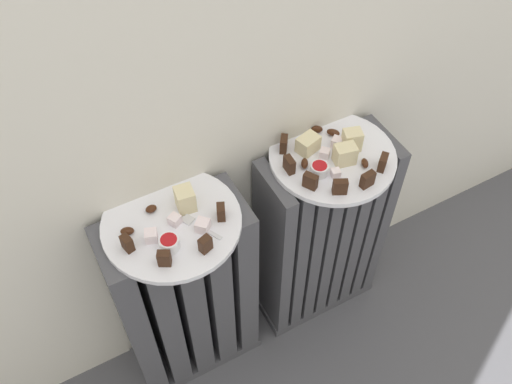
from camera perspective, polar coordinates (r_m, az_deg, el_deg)
name	(u,v)px	position (r m, az deg, el deg)	size (l,w,h in m)	color
radiator_left	(186,298)	(1.39, -7.10, -10.67)	(0.33, 0.15, 0.59)	#47474C
radiator_right	(320,236)	(1.49, 6.54, -4.52)	(0.33, 0.15, 0.59)	#47474C
plate_left	(172,223)	(1.13, -8.58, -3.10)	(0.28, 0.28, 0.01)	white
plate_right	(332,156)	(1.25, 7.78, 3.63)	(0.28, 0.28, 0.01)	white
dark_cake_slice_left_0	(127,243)	(1.09, -12.97, -5.11)	(0.02, 0.02, 0.04)	#382114
dark_cake_slice_left_1	(164,258)	(1.06, -9.32, -6.68)	(0.02, 0.02, 0.04)	#382114
dark_cake_slice_left_2	(205,244)	(1.07, -5.17, -5.31)	(0.02, 0.02, 0.04)	#382114
dark_cake_slice_left_3	(221,212)	(1.11, -3.58, -2.05)	(0.02, 0.02, 0.04)	#382114
marble_cake_slice_left_0	(185,199)	(1.13, -7.22, -0.72)	(0.04, 0.04, 0.05)	beige
turkish_delight_left_0	(203,226)	(1.10, -5.44, -3.42)	(0.03, 0.03, 0.03)	white
turkish_delight_left_1	(175,220)	(1.11, -8.27, -2.83)	(0.02, 0.02, 0.02)	white
turkish_delight_left_2	(151,236)	(1.10, -10.63, -4.40)	(0.02, 0.02, 0.02)	white
medjool_date_left_0	(127,231)	(1.12, -12.97, -3.90)	(0.03, 0.02, 0.01)	#3D1E0F
medjool_date_left_1	(151,209)	(1.14, -10.62, -1.70)	(0.02, 0.02, 0.01)	#3D1E0F
jam_bowl_left	(169,243)	(1.08, -8.81, -5.14)	(0.04, 0.04, 0.03)	white
dark_cake_slice_right_0	(284,144)	(1.23, 2.83, 4.90)	(0.03, 0.02, 0.04)	#382114
dark_cake_slice_right_1	(289,165)	(1.19, 3.41, 2.79)	(0.03, 0.02, 0.04)	#382114
dark_cake_slice_right_2	(310,181)	(1.16, 5.55, 1.11)	(0.03, 0.02, 0.04)	#382114
dark_cake_slice_right_3	(340,187)	(1.16, 8.55, 0.52)	(0.03, 0.02, 0.04)	#382114
dark_cake_slice_right_4	(368,180)	(1.18, 11.28, 1.24)	(0.03, 0.02, 0.04)	#382114
dark_cake_slice_right_5	(383,162)	(1.22, 12.78, 2.96)	(0.03, 0.02, 0.04)	#382114
marble_cake_slice_right_0	(352,140)	(1.25, 9.74, 5.23)	(0.04, 0.03, 0.05)	beige
marble_cake_slice_right_1	(345,154)	(1.22, 9.04, 3.81)	(0.05, 0.03, 0.05)	beige
marble_cake_slice_right_2	(308,144)	(1.23, 5.31, 4.88)	(0.05, 0.04, 0.04)	beige
turkish_delight_right_0	(325,153)	(1.23, 6.99, 3.93)	(0.02, 0.02, 0.02)	white
turkish_delight_right_1	(336,173)	(1.20, 8.09, 1.92)	(0.02, 0.02, 0.02)	white
turkish_delight_right_2	(337,142)	(1.26, 8.24, 5.01)	(0.02, 0.02, 0.02)	white
medjool_date_right_0	(317,129)	(1.28, 6.21, 6.36)	(0.03, 0.02, 0.02)	#3D1E0F
medjool_date_right_1	(333,133)	(1.28, 7.86, 6.01)	(0.03, 0.02, 0.01)	#3D1E0F
medjool_date_right_2	(365,163)	(1.23, 11.01, 2.90)	(0.02, 0.01, 0.02)	#3D1E0F
medjool_date_right_3	(305,163)	(1.21, 4.96, 2.91)	(0.03, 0.02, 0.02)	#3D1E0F
jam_bowl_right	(319,169)	(1.19, 6.46, 2.35)	(0.04, 0.04, 0.02)	white
fork	(199,226)	(1.11, -5.84, -3.44)	(0.06, 0.09, 0.00)	silver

